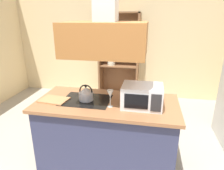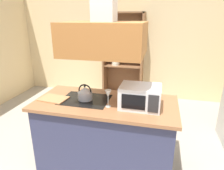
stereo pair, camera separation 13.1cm
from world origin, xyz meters
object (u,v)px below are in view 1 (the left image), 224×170
object	(u,v)px
microwave	(142,96)
dish_cabinet	(119,61)
kettle	(86,94)
wine_glass_on_counter	(110,95)
cutting_board	(54,100)

from	to	relation	value
microwave	dish_cabinet	bearing A→B (deg)	105.09
microwave	kettle	bearing A→B (deg)	175.83
wine_glass_on_counter	dish_cabinet	bearing A→B (deg)	96.75
cutting_board	kettle	bearing A→B (deg)	12.73
kettle	wine_glass_on_counter	distance (m)	0.36
kettle	wine_glass_on_counter	xyz separation A→B (m)	(0.33, -0.13, 0.07)
kettle	wine_glass_on_counter	world-z (taller)	same
wine_glass_on_counter	kettle	bearing A→B (deg)	158.89
microwave	wine_glass_on_counter	world-z (taller)	microwave
kettle	cutting_board	distance (m)	0.41
dish_cabinet	microwave	bearing A→B (deg)	-74.91
microwave	wine_glass_on_counter	distance (m)	0.37
microwave	wine_glass_on_counter	bearing A→B (deg)	-167.72
cutting_board	dish_cabinet	bearing A→B (deg)	80.15
cutting_board	microwave	bearing A→B (deg)	2.02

